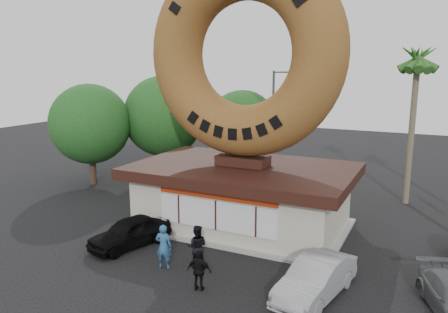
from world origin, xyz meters
TOP-DOWN VIEW (x-y plane):
  - ground at (0.00, 0.00)m, footprint 90.00×90.00m
  - donut_shop at (0.00, 5.98)m, footprint 11.20×7.20m
  - giant_donut at (0.00, 6.00)m, footprint 10.19×2.60m
  - tree_west at (-9.50, 13.00)m, footprint 6.00×6.00m
  - tree_mid at (-4.00, 15.00)m, footprint 5.20×5.20m
  - tree_far at (-13.00, 9.00)m, footprint 5.60×5.60m
  - palm_near at (7.50, 14.00)m, footprint 2.60×2.60m
  - street_lamp at (-1.86, 16.00)m, footprint 2.11×0.20m
  - person_left at (-0.97, 0.03)m, footprint 0.78×0.60m
  - person_center at (0.25, 0.68)m, footprint 1.09×0.97m
  - person_right at (1.28, -0.97)m, footprint 0.99×0.54m
  - car_black at (-3.68, 1.24)m, footprint 2.77×4.35m
  - car_silver at (5.33, 0.50)m, footprint 2.33×4.54m

SIDE VIEW (x-z plane):
  - ground at x=0.00m, z-range 0.00..0.00m
  - car_black at x=-3.68m, z-range 0.00..1.38m
  - car_silver at x=5.33m, z-range 0.00..1.43m
  - person_right at x=1.28m, z-range 0.00..1.60m
  - person_center at x=0.25m, z-range 0.00..1.85m
  - person_left at x=-0.97m, z-range 0.00..1.91m
  - donut_shop at x=0.00m, z-range -0.13..3.67m
  - tree_mid at x=-4.00m, z-range 0.70..7.33m
  - tree_far at x=-13.00m, z-range 0.76..7.90m
  - street_lamp at x=-1.86m, z-range 0.48..8.48m
  - tree_west at x=-9.50m, z-range 0.82..8.47m
  - palm_near at x=7.50m, z-range 3.54..13.29m
  - giant_donut at x=0.00m, z-range 3.80..13.99m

